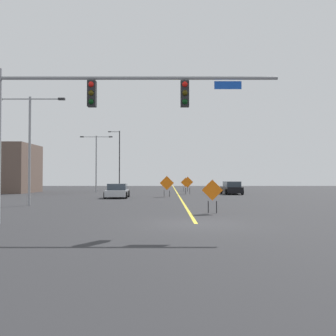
{
  "coord_description": "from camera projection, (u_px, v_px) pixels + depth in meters",
  "views": [
    {
      "loc": [
        -1.13,
        -15.1,
        1.84
      ],
      "look_at": [
        -1.14,
        18.57,
        2.74
      ],
      "focal_mm": 40.2,
      "sensor_mm": 36.0,
      "label": 1
    }
  ],
  "objects": [
    {
      "name": "ground",
      "position": [
        196.0,
        224.0,
        15.04
      ],
      "size": [
        146.33,
        146.33,
        0.0
      ],
      "primitive_type": "plane",
      "color": "#2D2D30"
    },
    {
      "name": "construction_sign_left_lane",
      "position": [
        167.0,
        184.0,
        36.95
      ],
      "size": [
        1.4,
        0.21,
        2.06
      ],
      "color": "orange",
      "rests_on": "ground"
    },
    {
      "name": "construction_sign_right_shoulder",
      "position": [
        212.0,
        192.0,
        19.72
      ],
      "size": [
        1.1,
        0.22,
        1.76
      ],
      "color": "orange",
      "rests_on": "ground"
    },
    {
      "name": "road_centre_stripe",
      "position": [
        176.0,
        190.0,
        55.68
      ],
      "size": [
        0.16,
        81.3,
        0.01
      ],
      "color": "yellow",
      "rests_on": "ground"
    },
    {
      "name": "construction_sign_right_lane",
      "position": [
        188.0,
        183.0,
        43.32
      ],
      "size": [
        1.26,
        0.05,
        2.01
      ],
      "color": "orange",
      "rests_on": "ground"
    },
    {
      "name": "car_black_mid",
      "position": [
        232.0,
        188.0,
        42.78
      ],
      "size": [
        2.15,
        4.47,
        1.45
      ],
      "color": "black",
      "rests_on": "ground"
    },
    {
      "name": "car_silver_near",
      "position": [
        117.0,
        191.0,
        35.0
      ],
      "size": [
        2.2,
        4.11,
        1.32
      ],
      "color": "#B7BABF",
      "rests_on": "ground"
    },
    {
      "name": "traffic_signal_assembly",
      "position": [
        95.0,
        106.0,
        15.16
      ],
      "size": [
        11.37,
        0.44,
        6.27
      ],
      "color": "gray",
      "rests_on": "ground"
    },
    {
      "name": "construction_sign_median_near",
      "position": [
        186.0,
        183.0,
        51.64
      ],
      "size": [
        1.3,
        0.14,
        1.91
      ],
      "color": "orange",
      "rests_on": "ground"
    },
    {
      "name": "street_lamp_near_right",
      "position": [
        96.0,
        158.0,
        48.31
      ],
      "size": [
        4.14,
        0.24,
        7.3
      ],
      "color": "gray",
      "rests_on": "ground"
    },
    {
      "name": "street_lamp_far_right",
      "position": [
        30.0,
        139.0,
        25.2
      ],
      "size": [
        4.69,
        0.24,
        7.31
      ],
      "color": "gray",
      "rests_on": "ground"
    },
    {
      "name": "roadside_building_west",
      "position": [
        2.0,
        168.0,
        47.43
      ],
      "size": [
        7.92,
        7.5,
        6.12
      ],
      "color": "brown",
      "rests_on": "ground"
    },
    {
      "name": "street_lamp_far_left",
      "position": [
        119.0,
        157.0,
        59.86
      ],
      "size": [
        1.9,
        0.24,
        9.38
      ],
      "color": "black",
      "rests_on": "ground"
    }
  ]
}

